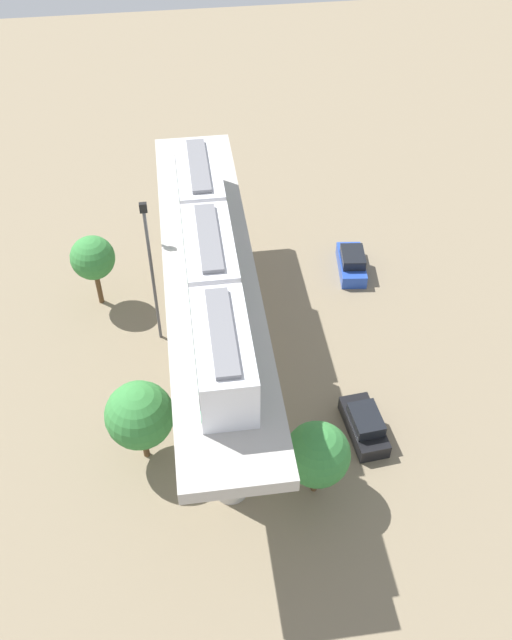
{
  "coord_description": "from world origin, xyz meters",
  "views": [
    {
      "loc": [
        1.45,
        30.32,
        33.95
      ],
      "look_at": [
        -2.5,
        1.25,
        4.95
      ],
      "focal_mm": 39.3,
      "sensor_mm": 36.0,
      "label": 1
    }
  ],
  "objects_px": {
    "train": "(210,261)",
    "tree_near_viaduct": "(93,258)",
    "tree_mid_lot": "(140,415)",
    "parked_car_black": "(364,425)",
    "parked_car_blue": "(352,263)",
    "signal_post": "(152,269)",
    "tree_far_corner": "(317,455)"
  },
  "relations": [
    {
      "from": "train",
      "to": "tree_near_viaduct",
      "type": "relative_size",
      "value": 3.71
    },
    {
      "from": "tree_near_viaduct",
      "to": "tree_mid_lot",
      "type": "height_order",
      "value": "tree_mid_lot"
    },
    {
      "from": "train",
      "to": "parked_car_black",
      "type": "relative_size",
      "value": 4.71
    },
    {
      "from": "train",
      "to": "tree_mid_lot",
      "type": "distance_m",
      "value": 9.2
    },
    {
      "from": "parked_car_blue",
      "to": "parked_car_black",
      "type": "distance_m",
      "value": 14.76
    },
    {
      "from": "train",
      "to": "tree_mid_lot",
      "type": "height_order",
      "value": "train"
    },
    {
      "from": "parked_car_blue",
      "to": "signal_post",
      "type": "height_order",
      "value": "signal_post"
    },
    {
      "from": "parked_car_blue",
      "to": "tree_mid_lot",
      "type": "bearing_deg",
      "value": 49.33
    },
    {
      "from": "parked_car_blue",
      "to": "parked_car_black",
      "type": "height_order",
      "value": "same"
    },
    {
      "from": "tree_near_viaduct",
      "to": "signal_post",
      "type": "xyz_separation_m",
      "value": [
        -4.02,
        4.03,
        1.97
      ]
    },
    {
      "from": "parked_car_blue",
      "to": "signal_post",
      "type": "xyz_separation_m",
      "value": [
        14.26,
        4.96,
        5.21
      ]
    },
    {
      "from": "train",
      "to": "tree_far_corner",
      "type": "xyz_separation_m",
      "value": [
        -4.55,
        8.68,
        -6.49
      ]
    },
    {
      "from": "tree_near_viaduct",
      "to": "tree_far_corner",
      "type": "height_order",
      "value": "tree_near_viaduct"
    },
    {
      "from": "tree_far_corner",
      "to": "signal_post",
      "type": "height_order",
      "value": "signal_post"
    },
    {
      "from": "train",
      "to": "signal_post",
      "type": "bearing_deg",
      "value": -51.38
    },
    {
      "from": "parked_car_black",
      "to": "tree_mid_lot",
      "type": "distance_m",
      "value": 13.1
    },
    {
      "from": "train",
      "to": "parked_car_blue",
      "type": "height_order",
      "value": "train"
    },
    {
      "from": "parked_car_blue",
      "to": "signal_post",
      "type": "distance_m",
      "value": 15.98
    },
    {
      "from": "tree_mid_lot",
      "to": "tree_far_corner",
      "type": "xyz_separation_m",
      "value": [
        -9.11,
        3.51,
        -0.39
      ]
    },
    {
      "from": "train",
      "to": "tree_far_corner",
      "type": "bearing_deg",
      "value": 117.67
    },
    {
      "from": "tree_far_corner",
      "to": "tree_near_viaduct",
      "type": "bearing_deg",
      "value": -54.8
    },
    {
      "from": "train",
      "to": "signal_post",
      "type": "height_order",
      "value": "train"
    },
    {
      "from": "tree_near_viaduct",
      "to": "signal_post",
      "type": "relative_size",
      "value": 0.51
    },
    {
      "from": "parked_car_blue",
      "to": "tree_mid_lot",
      "type": "relative_size",
      "value": 0.78
    },
    {
      "from": "parked_car_black",
      "to": "signal_post",
      "type": "relative_size",
      "value": 0.4
    },
    {
      "from": "tree_near_viaduct",
      "to": "tree_mid_lot",
      "type": "xyz_separation_m",
      "value": [
        -2.86,
        13.45,
        -0.29
      ]
    },
    {
      "from": "tree_mid_lot",
      "to": "signal_post",
      "type": "height_order",
      "value": "signal_post"
    },
    {
      "from": "parked_car_black",
      "to": "signal_post",
      "type": "distance_m",
      "value": 15.91
    },
    {
      "from": "tree_mid_lot",
      "to": "signal_post",
      "type": "bearing_deg",
      "value": -97.02
    },
    {
      "from": "train",
      "to": "parked_car_blue",
      "type": "distance_m",
      "value": 16.87
    },
    {
      "from": "tree_mid_lot",
      "to": "tree_near_viaduct",
      "type": "bearing_deg",
      "value": -78.0
    },
    {
      "from": "parked_car_black",
      "to": "tree_near_viaduct",
      "type": "height_order",
      "value": "tree_near_viaduct"
    }
  ]
}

